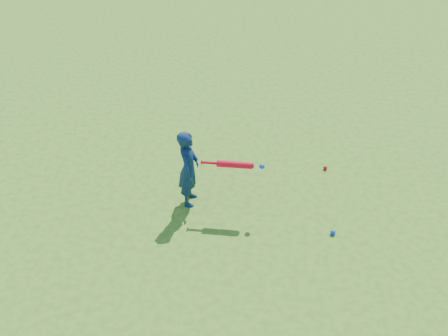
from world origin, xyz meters
name	(u,v)px	position (x,y,z in m)	size (l,w,h in m)	color
ground	(183,178)	(0.00, 0.00, 0.00)	(80.00, 80.00, 0.00)	#386718
child	(189,168)	(0.22, -0.52, 0.60)	(0.43, 0.29, 1.19)	#0F2448
ground_ball_red	(325,168)	(2.21, 0.54, 0.03)	(0.06, 0.06, 0.06)	red
ground_ball_blue	(333,232)	(2.28, -0.93, 0.04)	(0.07, 0.07, 0.07)	blue
bat_swing	(237,165)	(0.90, -0.56, 0.76)	(0.87, 0.11, 0.10)	red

